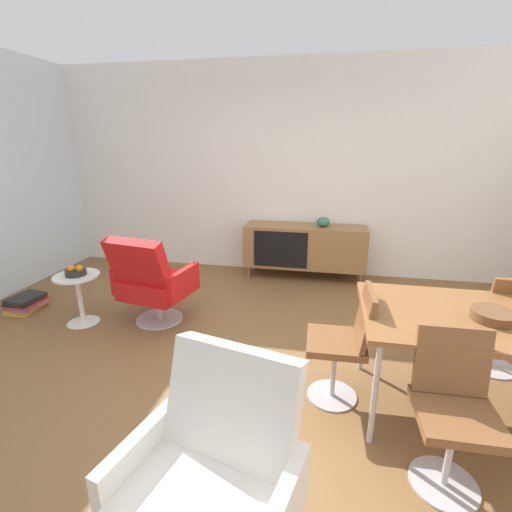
{
  "coord_description": "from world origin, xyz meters",
  "views": [
    {
      "loc": [
        0.6,
        -2.45,
        1.8
      ],
      "look_at": [
        -0.0,
        0.58,
        0.82
      ],
      "focal_mm": 25.61,
      "sensor_mm": 36.0,
      "label": 1
    }
  ],
  "objects_px": {
    "dining_chair_near_window": "(345,340)",
    "fruit_bowl": "(76,272)",
    "dining_table": "(492,323)",
    "wooden_bowl_on_table": "(494,315)",
    "dining_chair_back_right": "(506,320)",
    "sideboard": "(305,246)",
    "side_table_round": "(79,293)",
    "dining_chair_front_left": "(453,405)",
    "lounge_chair_red": "(152,280)",
    "armchair_black_shell": "(214,472)",
    "magazine_stack": "(26,303)",
    "vase_cobalt": "(323,222)"
  },
  "relations": [
    {
      "from": "dining_chair_near_window",
      "to": "fruit_bowl",
      "type": "bearing_deg",
      "value": 165.56
    },
    {
      "from": "dining_table",
      "to": "wooden_bowl_on_table",
      "type": "bearing_deg",
      "value": -113.9
    },
    {
      "from": "dining_chair_back_right",
      "to": "fruit_bowl",
      "type": "distance_m",
      "value": 3.83
    },
    {
      "from": "sideboard",
      "to": "dining_table",
      "type": "distance_m",
      "value": 2.79
    },
    {
      "from": "sideboard",
      "to": "side_table_round",
      "type": "relative_size",
      "value": 3.08
    },
    {
      "from": "dining_table",
      "to": "dining_chair_front_left",
      "type": "height_order",
      "value": "dining_chair_front_left"
    },
    {
      "from": "dining_chair_back_right",
      "to": "dining_table",
      "type": "bearing_deg",
      "value": -121.86
    },
    {
      "from": "dining_table",
      "to": "dining_chair_near_window",
      "type": "distance_m",
      "value": 0.92
    },
    {
      "from": "sideboard",
      "to": "dining_table",
      "type": "height_order",
      "value": "dining_table"
    },
    {
      "from": "lounge_chair_red",
      "to": "armchair_black_shell",
      "type": "distance_m",
      "value": 2.37
    },
    {
      "from": "sideboard",
      "to": "fruit_bowl",
      "type": "height_order",
      "value": "sideboard"
    },
    {
      "from": "sideboard",
      "to": "magazine_stack",
      "type": "distance_m",
      "value": 3.38
    },
    {
      "from": "dining_chair_back_right",
      "to": "magazine_stack",
      "type": "bearing_deg",
      "value": 176.92
    },
    {
      "from": "dining_chair_front_left",
      "to": "armchair_black_shell",
      "type": "distance_m",
      "value": 1.28
    },
    {
      "from": "sideboard",
      "to": "magazine_stack",
      "type": "height_order",
      "value": "sideboard"
    },
    {
      "from": "fruit_bowl",
      "to": "magazine_stack",
      "type": "xyz_separation_m",
      "value": [
        -0.8,
        0.14,
        -0.48
      ]
    },
    {
      "from": "vase_cobalt",
      "to": "dining_chair_back_right",
      "type": "relative_size",
      "value": 0.21
    },
    {
      "from": "magazine_stack",
      "to": "dining_table",
      "type": "bearing_deg",
      "value": -10.7
    },
    {
      "from": "fruit_bowl",
      "to": "vase_cobalt",
      "type": "bearing_deg",
      "value": 36.69
    },
    {
      "from": "sideboard",
      "to": "dining_chair_near_window",
      "type": "distance_m",
      "value": 2.47
    },
    {
      "from": "lounge_chair_red",
      "to": "magazine_stack",
      "type": "bearing_deg",
      "value": 180.0
    },
    {
      "from": "sideboard",
      "to": "wooden_bowl_on_table",
      "type": "bearing_deg",
      "value": -62.0
    },
    {
      "from": "wooden_bowl_on_table",
      "to": "dining_chair_front_left",
      "type": "distance_m",
      "value": 0.68
    },
    {
      "from": "dining_table",
      "to": "fruit_bowl",
      "type": "relative_size",
      "value": 8.0
    },
    {
      "from": "dining_chair_front_left",
      "to": "lounge_chair_red",
      "type": "relative_size",
      "value": 0.9
    },
    {
      "from": "dining_chair_near_window",
      "to": "lounge_chair_red",
      "type": "distance_m",
      "value": 2.02
    },
    {
      "from": "wooden_bowl_on_table",
      "to": "armchair_black_shell",
      "type": "distance_m",
      "value": 1.87
    },
    {
      "from": "vase_cobalt",
      "to": "magazine_stack",
      "type": "bearing_deg",
      "value": -152.87
    },
    {
      "from": "side_table_round",
      "to": "vase_cobalt",
      "type": "bearing_deg",
      "value": 36.69
    },
    {
      "from": "vase_cobalt",
      "to": "lounge_chair_red",
      "type": "height_order",
      "value": "lounge_chair_red"
    },
    {
      "from": "sideboard",
      "to": "armchair_black_shell",
      "type": "height_order",
      "value": "armchair_black_shell"
    },
    {
      "from": "dining_table",
      "to": "wooden_bowl_on_table",
      "type": "xyz_separation_m",
      "value": [
        -0.02,
        -0.04,
        0.07
      ]
    },
    {
      "from": "armchair_black_shell",
      "to": "lounge_chair_red",
      "type": "bearing_deg",
      "value": 122.61
    },
    {
      "from": "armchair_black_shell",
      "to": "dining_chair_near_window",
      "type": "bearing_deg",
      "value": 64.26
    },
    {
      "from": "fruit_bowl",
      "to": "dining_table",
      "type": "bearing_deg",
      "value": -10.88
    },
    {
      "from": "dining_chair_back_right",
      "to": "lounge_chair_red",
      "type": "bearing_deg",
      "value": 175.39
    },
    {
      "from": "sideboard",
      "to": "dining_table",
      "type": "xyz_separation_m",
      "value": [
        1.34,
        -2.43,
        0.26
      ]
    },
    {
      "from": "dining_table",
      "to": "fruit_bowl",
      "type": "xyz_separation_m",
      "value": [
        -3.48,
        0.67,
        -0.14
      ]
    },
    {
      "from": "vase_cobalt",
      "to": "dining_chair_near_window",
      "type": "bearing_deg",
      "value": -84.89
    },
    {
      "from": "dining_chair_back_right",
      "to": "armchair_black_shell",
      "type": "xyz_separation_m",
      "value": [
        -1.81,
        -1.75,
        -0.0
      ]
    },
    {
      "from": "dining_chair_back_right",
      "to": "side_table_round",
      "type": "distance_m",
      "value": 3.83
    },
    {
      "from": "vase_cobalt",
      "to": "dining_chair_back_right",
      "type": "xyz_separation_m",
      "value": [
        1.45,
        -1.87,
        -0.31
      ]
    },
    {
      "from": "lounge_chair_red",
      "to": "dining_table",
      "type": "bearing_deg",
      "value": -16.43
    },
    {
      "from": "wooden_bowl_on_table",
      "to": "side_table_round",
      "type": "height_order",
      "value": "wooden_bowl_on_table"
    },
    {
      "from": "vase_cobalt",
      "to": "magazine_stack",
      "type": "xyz_separation_m",
      "value": [
        -3.17,
        -1.63,
        -0.7
      ]
    },
    {
      "from": "fruit_bowl",
      "to": "dining_chair_back_right",
      "type": "bearing_deg",
      "value": -1.63
    },
    {
      "from": "dining_table",
      "to": "dining_chair_back_right",
      "type": "height_order",
      "value": "dining_chair_back_right"
    },
    {
      "from": "dining_chair_back_right",
      "to": "magazine_stack",
      "type": "xyz_separation_m",
      "value": [
        -4.63,
        0.25,
        -0.39
      ]
    },
    {
      "from": "magazine_stack",
      "to": "side_table_round",
      "type": "bearing_deg",
      "value": -9.89
    },
    {
      "from": "dining_chair_near_window",
      "to": "dining_chair_back_right",
      "type": "distance_m",
      "value": 1.36
    }
  ]
}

